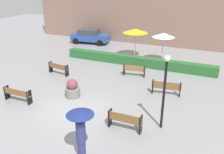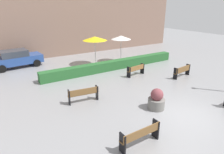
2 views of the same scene
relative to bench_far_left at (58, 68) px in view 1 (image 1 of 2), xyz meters
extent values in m
plane|color=gray|center=(3.86, -4.10, -0.52)|extent=(60.00, 60.00, 0.00)
cube|color=brown|center=(0.01, 0.05, -0.05)|extent=(1.78, 0.47, 0.04)
cube|color=brown|center=(-0.01, -0.08, 0.15)|extent=(1.76, 0.28, 0.36)
cube|color=black|center=(-0.81, 0.14, -0.09)|extent=(0.10, 0.34, 0.86)
cube|color=black|center=(0.82, -0.08, -0.09)|extent=(0.10, 0.34, 0.86)
cube|color=olive|center=(5.38, 2.04, -0.06)|extent=(1.67, 0.49, 0.04)
cube|color=olive|center=(5.40, 1.89, 0.14)|extent=(1.64, 0.26, 0.36)
cube|color=black|center=(4.62, 1.92, -0.10)|extent=(0.11, 0.38, 0.85)
cube|color=black|center=(6.14, 2.13, -0.10)|extent=(0.11, 0.38, 0.85)
cube|color=brown|center=(0.40, -4.55, -0.06)|extent=(1.82, 0.31, 0.04)
cube|color=brown|center=(0.40, -4.71, 0.14)|extent=(1.82, 0.08, 0.36)
cube|color=black|center=(-0.45, -4.59, -0.10)|extent=(0.07, 0.37, 0.84)
cube|color=black|center=(1.25, -4.55, -0.10)|extent=(0.07, 0.37, 0.84)
cube|color=brown|center=(7.19, -4.67, -0.05)|extent=(1.68, 0.28, 0.04)
cube|color=brown|center=(7.19, -4.82, 0.18)|extent=(1.68, 0.06, 0.42)
cube|color=black|center=(6.41, -4.71, -0.07)|extent=(0.06, 0.36, 0.91)
cube|color=black|center=(7.97, -4.68, -0.07)|extent=(0.06, 0.36, 0.91)
cube|color=brown|center=(8.21, -0.11, -0.10)|extent=(1.81, 0.44, 0.04)
cube|color=brown|center=(8.23, -0.25, 0.14)|extent=(1.79, 0.26, 0.44)
cube|color=black|center=(7.38, -0.24, -0.08)|extent=(0.10, 0.33, 0.89)
cube|color=black|center=(9.05, -0.03, -0.08)|extent=(0.10, 0.33, 0.89)
cylinder|color=navy|center=(6.33, -7.28, -0.10)|extent=(0.32, 0.32, 0.84)
cylinder|color=navy|center=(6.33, -7.28, 0.77)|extent=(0.38, 0.38, 0.90)
sphere|color=tan|center=(6.33, -7.28, 1.32)|extent=(0.21, 0.21, 0.21)
cube|color=brown|center=(6.22, -7.09, 0.36)|extent=(0.30, 0.21, 0.22)
cylinder|color=black|center=(6.28, -7.19, 1.10)|extent=(0.02, 0.02, 0.90)
cone|color=navy|center=(6.28, -7.19, 1.55)|extent=(1.09, 1.09, 0.16)
cylinder|color=slate|center=(3.02, -2.76, -0.24)|extent=(0.90, 0.90, 0.57)
sphere|color=brown|center=(3.02, -2.76, 0.30)|extent=(0.67, 0.67, 0.67)
cylinder|color=black|center=(8.75, -3.82, 1.19)|extent=(0.12, 0.12, 3.42)
sphere|color=white|center=(8.75, -3.82, 3.02)|extent=(0.28, 0.28, 0.28)
cylinder|color=silver|center=(3.97, 6.27, 0.72)|extent=(0.06, 0.06, 2.48)
cone|color=yellow|center=(3.97, 6.27, 1.96)|extent=(2.19, 2.19, 0.35)
cylinder|color=silver|center=(6.57, 5.90, 0.69)|extent=(0.06, 0.06, 2.41)
cone|color=white|center=(6.57, 5.90, 1.89)|extent=(1.87, 1.87, 0.35)
cube|color=#28602D|center=(4.81, 4.30, -0.14)|extent=(12.75, 0.70, 0.77)
cube|color=#846656|center=(3.86, 11.90, 4.02)|extent=(28.00, 1.20, 9.09)
cube|color=#28478C|center=(-2.32, 9.41, 0.15)|extent=(4.37, 2.21, 0.70)
cube|color=#333842|center=(-2.51, 9.38, 0.77)|extent=(2.37, 1.85, 0.55)
cylinder|color=black|center=(-1.00, 10.44, -0.20)|extent=(0.66, 0.29, 0.64)
cylinder|color=black|center=(-0.80, 8.70, -0.20)|extent=(0.66, 0.29, 0.64)
cylinder|color=black|center=(-3.83, 10.11, -0.20)|extent=(0.66, 0.29, 0.64)
cylinder|color=black|center=(-3.64, 8.38, -0.20)|extent=(0.66, 0.29, 0.64)
camera|label=1|loc=(10.49, -13.78, 6.21)|focal=38.04mm
camera|label=2|loc=(-3.86, -9.37, 4.72)|focal=30.93mm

